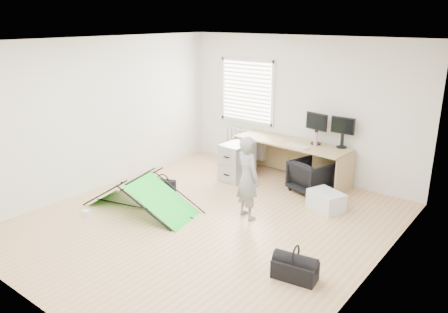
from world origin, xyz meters
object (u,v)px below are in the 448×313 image
Objects in this scene: office_chair at (311,176)px; duffel_bag at (295,270)px; filing_cabinet at (237,162)px; thermos at (316,140)px; person at (248,178)px; laptop_bag at (163,189)px; monitor_right at (342,136)px; storage_crate at (326,201)px; kite at (142,193)px; desk at (290,161)px; monitor_left at (316,133)px.

office_chair reaches higher than duffel_bag.
duffel_bag is at bearing -38.31° from filing_cabinet.
filing_cabinet reaches higher than duffel_bag.
person reaches higher than thermos.
thermos reaches higher than laptop_bag.
monitor_right is at bearing -103.32° from office_chair.
monitor_right is 0.78× the size of storage_crate.
person is (-0.19, -1.88, -0.23)m from thermos.
kite is 4.25× the size of laptop_bag.
duffel_bag is at bearing -55.47° from desk.
person is at bearing -44.55° from filing_cabinet.
duffel_bag is (1.31, -3.06, -0.86)m from monitor_left.
kite reaches higher than duffel_bag.
desk reaches higher than duffel_bag.
office_chair is 2.99m from kite.
monitor_left is 3.34m from kite.
person is at bearing -82.24° from monitor_left.
filing_cabinet is 0.55× the size of person.
monitor_right is at bearing 39.60° from kite.
laptop_bag is at bearing -103.94° from filing_cabinet.
person reaches higher than laptop_bag.
monitor_right is at bearing 29.65° from filing_cabinet.
laptop_bag is at bearing -152.29° from storage_crate.
monitor_left is 0.70× the size of office_chair.
monitor_left is (1.25, 0.77, 0.62)m from filing_cabinet.
office_chair is at bearing 16.03° from filing_cabinet.
storage_crate is at bearing -42.19° from monitor_left.
thermos is 1.90m from person.
laptop_bag is 3.13m from duffel_bag.
kite is (-1.22, -2.66, -0.09)m from desk.
duffel_bag is (0.58, -2.07, -0.04)m from storage_crate.
desk is 0.75m from monitor_left.
person is 1.86m from duffel_bag.
duffel_bag is (3.03, -0.78, -0.05)m from laptop_bag.
monitor_left reaches higher than storage_crate.
monitor_left is at bearing 113.86° from thermos.
monitor_left is 2.04m from person.
desk is 5.18× the size of monitor_right.
laptop_bag is at bearing -117.93° from desk.
monitor_left is 0.34× the size of person.
thermos is (0.06, -0.13, -0.09)m from monitor_left.
monitor_right reaches higher than thermos.
monitor_right reaches higher than kite.
filing_cabinet reaches higher than laptop_bag.
monitor_right is at bearing -86.90° from person.
person is at bearing 135.15° from duffel_bag.
desk is 3.48× the size of office_chair.
desk is 4.21× the size of duffel_bag.
thermos is 2.88m from laptop_bag.
monitor_right reaches higher than desk.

